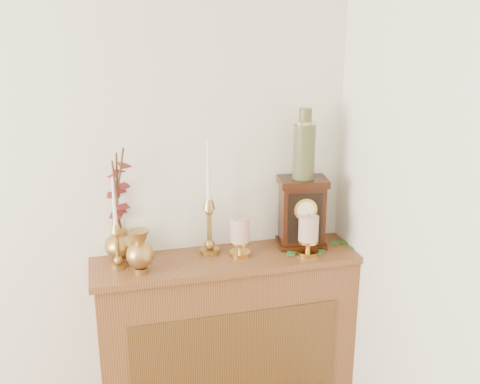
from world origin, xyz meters
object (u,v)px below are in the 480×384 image
object	(u,v)px
mantel_clock	(302,213)
candlestick_left	(117,239)
candlestick_center	(209,217)
ceramic_vase	(304,148)
ginger_jar	(119,207)
bud_vase	(140,252)

from	to	relation	value
mantel_clock	candlestick_left	bearing A→B (deg)	-169.46
candlestick_center	ceramic_vase	world-z (taller)	ceramic_vase
mantel_clock	ceramic_vase	xyz separation A→B (m)	(0.00, 0.00, 0.32)
candlestick_center	ginger_jar	xyz separation A→B (m)	(-0.40, 0.07, 0.06)
ginger_jar	mantel_clock	xyz separation A→B (m)	(0.84, -0.09, -0.07)
mantel_clock	ceramic_vase	world-z (taller)	ceramic_vase
bud_vase	ceramic_vase	world-z (taller)	ceramic_vase
bud_vase	mantel_clock	world-z (taller)	mantel_clock
ginger_jar	candlestick_left	bearing A→B (deg)	-100.71
mantel_clock	bud_vase	bearing A→B (deg)	-163.95
candlestick_left	ceramic_vase	distance (m)	0.93
ginger_jar	mantel_clock	distance (m)	0.85
candlestick_left	mantel_clock	xyz separation A→B (m)	(0.86, 0.04, 0.03)
bud_vase	candlestick_center	bearing A→B (deg)	20.81
ginger_jar	mantel_clock	world-z (taller)	ginger_jar
candlestick_left	candlestick_center	xyz separation A→B (m)	(0.42, 0.05, 0.04)
ceramic_vase	ginger_jar	bearing A→B (deg)	173.95
candlestick_center	ceramic_vase	size ratio (longest dim) A/B	1.66
candlestick_left	mantel_clock	bearing A→B (deg)	2.35
ginger_jar	ceramic_vase	bearing A→B (deg)	-6.05
candlestick_center	ceramic_vase	distance (m)	0.54
candlestick_left	bud_vase	world-z (taller)	candlestick_left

